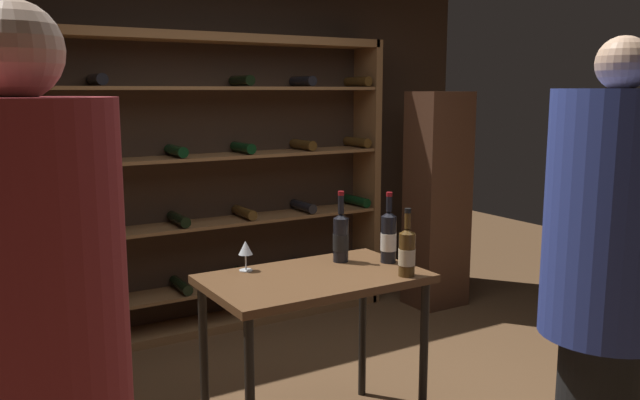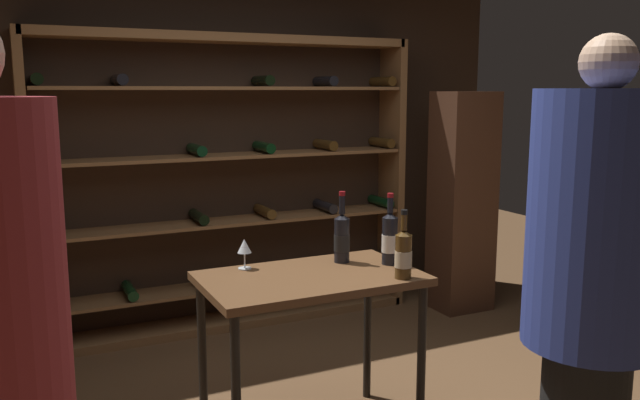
# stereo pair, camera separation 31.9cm
# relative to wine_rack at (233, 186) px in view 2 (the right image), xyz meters

# --- Properties ---
(back_wall) EXTENTS (4.57, 0.10, 2.95)m
(back_wall) POSITION_rel_wine_rack_xyz_m (0.07, 0.21, 0.41)
(back_wall) COLOR #332319
(back_wall) RESTS_ON ground
(wine_rack) EXTENTS (2.82, 0.32, 2.15)m
(wine_rack) POSITION_rel_wine_rack_xyz_m (0.00, 0.00, 0.00)
(wine_rack) COLOR brown
(wine_rack) RESTS_ON ground
(tasting_table) EXTENTS (1.07, 0.64, 0.86)m
(tasting_table) POSITION_rel_wine_rack_xyz_m (-0.18, -1.76, -0.30)
(tasting_table) COLOR brown
(tasting_table) RESTS_ON ground
(person_guest_plum_blouse) EXTENTS (0.48, 0.48, 1.95)m
(person_guest_plum_blouse) POSITION_rel_wine_rack_xyz_m (0.37, -2.97, 0.01)
(person_guest_plum_blouse) COLOR black
(person_guest_plum_blouse) RESTS_ON ground
(display_cabinet) EXTENTS (0.44, 0.36, 1.75)m
(display_cabinet) POSITION_rel_wine_rack_xyz_m (1.77, -0.43, -0.19)
(display_cabinet) COLOR #4C2D1E
(display_cabinet) RESTS_ON ground
(wine_bottle_red_label) EXTENTS (0.08, 0.08, 0.38)m
(wine_bottle_red_label) POSITION_rel_wine_rack_xyz_m (0.07, -1.61, -0.07)
(wine_bottle_red_label) COLOR black
(wine_bottle_red_label) RESTS_ON tasting_table
(wine_bottle_black_capsule) EXTENTS (0.08, 0.08, 0.34)m
(wine_bottle_black_capsule) POSITION_rel_wine_rack_xyz_m (0.20, -2.00, -0.08)
(wine_bottle_black_capsule) COLOR #4C3314
(wine_bottle_black_capsule) RESTS_ON tasting_table
(wine_bottle_gold_foil) EXTENTS (0.08, 0.08, 0.38)m
(wine_bottle_gold_foil) POSITION_rel_wine_rack_xyz_m (0.27, -1.75, -0.07)
(wine_bottle_gold_foil) COLOR black
(wine_bottle_gold_foil) RESTS_ON tasting_table
(wine_glass_stemmed_right) EXTENTS (0.07, 0.07, 0.15)m
(wine_glass_stemmed_right) POSITION_rel_wine_rack_xyz_m (-0.44, -1.51, -0.09)
(wine_glass_stemmed_right) COLOR silver
(wine_glass_stemmed_right) RESTS_ON tasting_table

